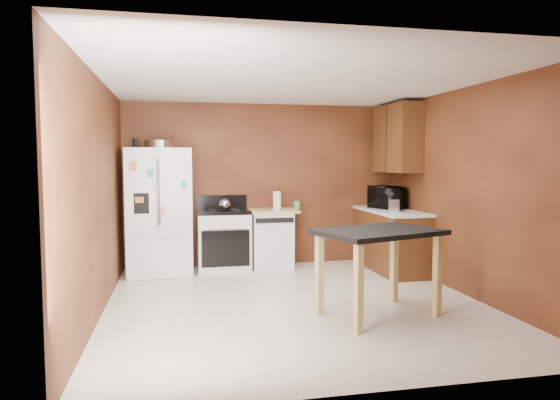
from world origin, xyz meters
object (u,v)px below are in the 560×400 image
object	(u,v)px
toaster	(394,205)
microwave	(387,198)
refrigerator	(160,211)
paper_towel	(277,201)
dishwasher	(271,238)
green_canister	(297,205)
gas_range	(224,239)
island	(379,243)
roasting_pan	(160,144)
pen_cup	(136,143)
kettle	(225,204)

from	to	relation	value
toaster	microwave	world-z (taller)	microwave
refrigerator	paper_towel	bearing A→B (deg)	-0.25
paper_towel	dishwasher	distance (m)	0.59
green_canister	gas_range	bearing A→B (deg)	-175.94
green_canister	island	world-z (taller)	green_canister
roasting_pan	gas_range	distance (m)	1.65
pen_cup	island	size ratio (longest dim) A/B	0.09
toaster	refrigerator	size ratio (longest dim) A/B	0.13
roasting_pan	paper_towel	world-z (taller)	roasting_pan
pen_cup	gas_range	xyz separation A→B (m)	(1.22, 0.12, -1.40)
microwave	refrigerator	bearing A→B (deg)	68.10
roasting_pan	paper_towel	size ratio (longest dim) A/B	1.54
roasting_pan	green_canister	bearing A→B (deg)	4.83
kettle	microwave	xyz separation A→B (m)	(2.44, -0.21, 0.07)
kettle	gas_range	size ratio (longest dim) A/B	0.16
toaster	island	bearing A→B (deg)	-94.31
paper_towel	gas_range	bearing A→B (deg)	175.11
roasting_pan	gas_range	xyz separation A→B (m)	(0.89, 0.09, -1.39)
pen_cup	roasting_pan	bearing A→B (deg)	5.80
microwave	refrigerator	size ratio (longest dim) A/B	0.31
microwave	island	world-z (taller)	microwave
pen_cup	refrigerator	size ratio (longest dim) A/B	0.07
roasting_pan	island	bearing A→B (deg)	-47.34
green_canister	toaster	distance (m)	1.47
toaster	refrigerator	distance (m)	3.35
paper_towel	microwave	distance (m)	1.67
green_canister	gas_range	world-z (taller)	gas_range
dishwasher	kettle	bearing A→B (deg)	-172.34
green_canister	island	xyz separation A→B (m)	(0.23, -2.63, -0.18)
pen_cup	green_canister	bearing A→B (deg)	4.96
paper_towel	island	xyz separation A→B (m)	(0.58, -2.48, -0.26)
paper_towel	refrigerator	xyz separation A→B (m)	(-1.71, 0.01, -0.13)
roasting_pan	gas_range	bearing A→B (deg)	5.81
kettle	dishwasher	distance (m)	0.89
green_canister	refrigerator	bearing A→B (deg)	-176.05
pen_cup	dishwasher	xyz separation A→B (m)	(1.94, 0.15, -1.41)
gas_range	dishwasher	bearing A→B (deg)	1.94
green_canister	refrigerator	xyz separation A→B (m)	(-2.05, -0.14, -0.05)
island	kettle	bearing A→B (deg)	118.79
roasting_pan	dishwasher	bearing A→B (deg)	4.08
gas_range	kettle	bearing A→B (deg)	-79.00
roasting_pan	toaster	world-z (taller)	roasting_pan
green_canister	kettle	bearing A→B (deg)	-172.33
green_canister	toaster	xyz separation A→B (m)	(1.23, -0.81, 0.04)
kettle	paper_towel	xyz separation A→B (m)	(0.78, 0.00, 0.04)
green_canister	island	bearing A→B (deg)	-84.89
microwave	island	size ratio (longest dim) A/B	0.39
gas_range	dishwasher	size ratio (longest dim) A/B	1.24
kettle	toaster	distance (m)	2.44
paper_towel	dishwasher	xyz separation A→B (m)	(-0.08, 0.09, -0.58)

